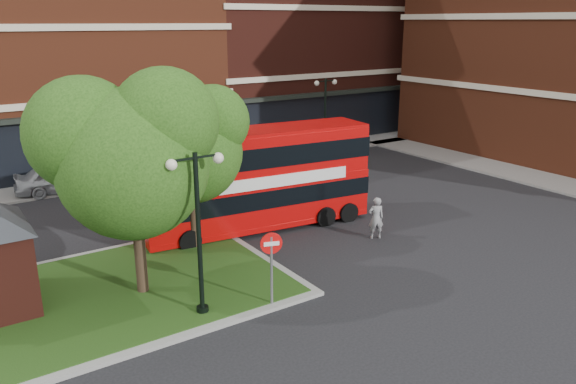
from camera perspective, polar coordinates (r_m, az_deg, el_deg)
ground at (r=19.88m, az=6.21°, el=-8.25°), size 120.00×120.00×0.00m
pavement_far at (r=33.42m, az=-12.21°, el=2.08°), size 44.00×3.00×0.12m
pavement_side at (r=33.34m, az=26.20°, el=0.65°), size 3.00×28.00×0.12m
terrace_far_right at (r=45.60m, az=0.51°, el=16.44°), size 18.00×12.00×16.00m
traffic_island at (r=19.01m, az=-19.31°, el=-10.18°), size 12.60×7.60×0.15m
tree_island_west at (r=17.41m, az=-16.00°, el=4.23°), size 5.40×4.71×7.21m
tree_island_east at (r=20.84m, az=-10.17°, el=5.10°), size 4.46×3.90×6.29m
lamp_island at (r=16.19m, az=-9.08°, el=-3.52°), size 1.72×0.36×5.00m
lamp_far_left at (r=31.82m, az=-7.80°, el=6.68°), size 1.72×0.36×5.00m
lamp_far_right at (r=36.00m, az=3.79°, el=7.99°), size 1.72×0.36×5.00m
bus at (r=23.25m, az=-3.23°, el=1.99°), size 9.91×3.30×3.71m
woman at (r=22.81m, az=8.92°, el=-2.62°), size 0.75×0.64×1.73m
car_silver at (r=30.90m, az=-21.89°, el=1.41°), size 4.80×2.31×1.58m
car_white at (r=36.25m, az=3.40°, el=4.55°), size 4.03×1.78×1.29m
no_entry_sign at (r=16.90m, az=-1.70°, el=-6.38°), size 0.66×0.26×2.44m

